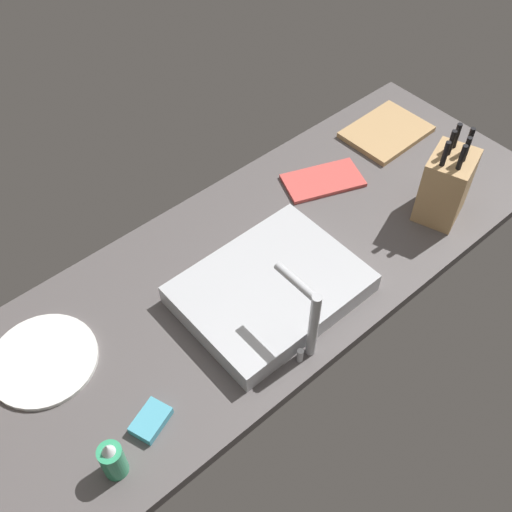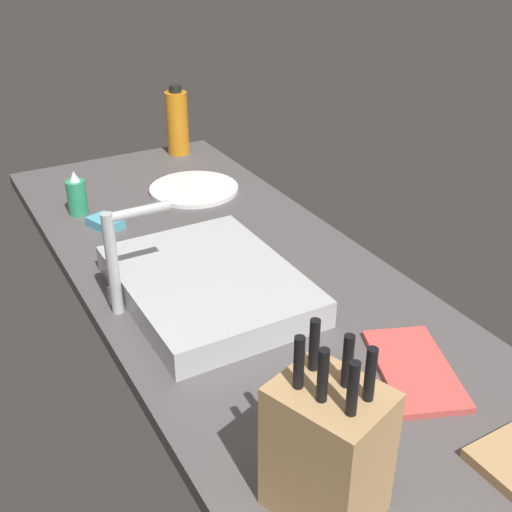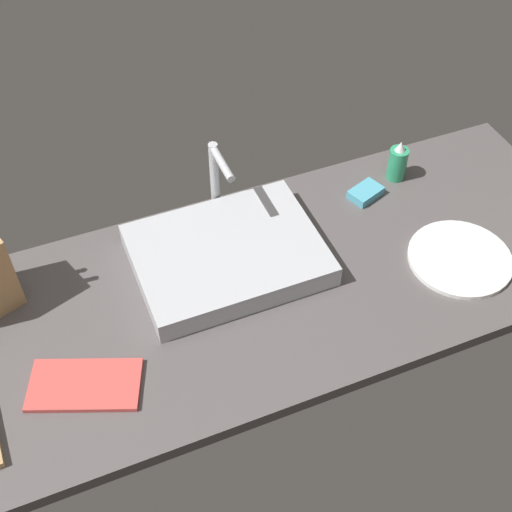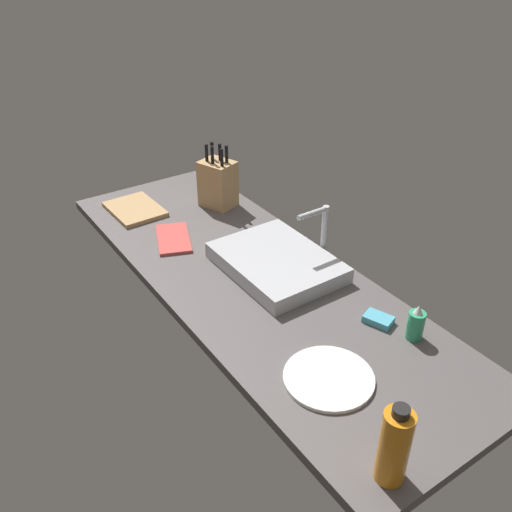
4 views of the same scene
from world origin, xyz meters
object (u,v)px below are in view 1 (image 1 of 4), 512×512
at_px(dish_towel, 323,180).
at_px(dish_sponge, 151,421).
at_px(knife_block, 446,185).
at_px(soap_bottle, 113,460).
at_px(cutting_board, 386,132).
at_px(sink_basin, 271,289).
at_px(faucet, 308,316).
at_px(dinner_plate, 43,360).

xyz_separation_m(dish_towel, dish_sponge, (0.84, 0.30, 0.01)).
distance_m(knife_block, soap_bottle, 1.12).
bearing_deg(knife_block, cutting_board, -134.41).
bearing_deg(soap_bottle, sink_basin, -167.06).
height_order(knife_block, dish_towel, knife_block).
distance_m(sink_basin, faucet, 0.20).
distance_m(cutting_board, dish_sponge, 1.21).
height_order(cutting_board, dish_sponge, dish_sponge).
distance_m(soap_bottle, dish_sponge, 0.13).
height_order(sink_basin, knife_block, knife_block).
bearing_deg(sink_basin, dish_towel, -152.14).
xyz_separation_m(sink_basin, dish_towel, (-0.41, -0.22, -0.02)).
xyz_separation_m(soap_bottle, dinner_plate, (-0.01, -0.34, -0.05)).
height_order(sink_basin, dish_towel, sink_basin).
xyz_separation_m(sink_basin, knife_block, (-0.57, 0.09, 0.08)).
bearing_deg(soap_bottle, cutting_board, -163.94).
height_order(faucet, cutting_board, faucet).
xyz_separation_m(knife_block, soap_bottle, (1.12, 0.03, -0.05)).
bearing_deg(dish_sponge, faucet, 168.13).
height_order(faucet, dinner_plate, faucet).
relative_size(faucet, dish_towel, 0.94).
bearing_deg(dish_towel, knife_block, 117.68).
bearing_deg(faucet, dish_sponge, -11.87).
relative_size(faucet, knife_block, 0.79).
bearing_deg(dish_sponge, cutting_board, -164.18).
bearing_deg(knife_block, dish_towel, -81.52).
height_order(soap_bottle, dinner_plate, soap_bottle).
xyz_separation_m(sink_basin, dish_sponge, (0.44, 0.09, -0.02)).
bearing_deg(faucet, cutting_board, -151.80).
relative_size(sink_basin, dish_sponge, 5.04).
bearing_deg(dish_towel, cutting_board, -175.40).
xyz_separation_m(sink_basin, soap_bottle, (0.55, 0.13, 0.02)).
bearing_deg(knife_block, faucet, -12.01).
xyz_separation_m(faucet, dish_sponge, (0.39, -0.08, -0.12)).
height_order(cutting_board, soap_bottle, soap_bottle).
xyz_separation_m(cutting_board, soap_bottle, (1.28, 0.37, 0.04)).
relative_size(sink_basin, dish_towel, 1.91).
distance_m(knife_block, cutting_board, 0.38).
bearing_deg(dinner_plate, dish_sponge, 109.44).
relative_size(soap_bottle, dish_towel, 0.52).
bearing_deg(soap_bottle, faucet, 175.01).
distance_m(faucet, soap_bottle, 0.52).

